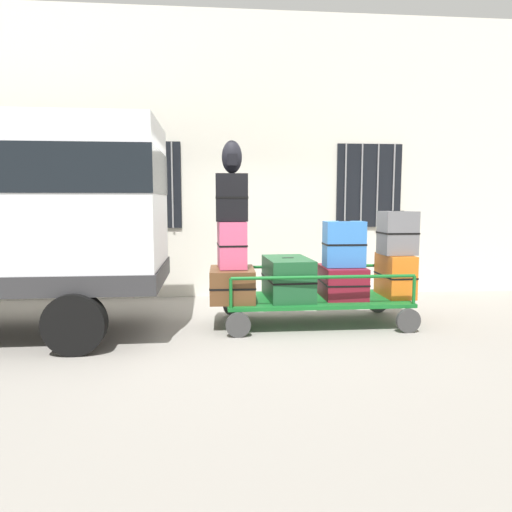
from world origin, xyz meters
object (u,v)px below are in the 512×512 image
suitcase_left_middle (232,245)px  backpack (232,157)px  suitcase_left_top (232,198)px  suitcase_center_middle (344,244)px  suitcase_midright_middle (398,233)px  luggage_cart (315,302)px  suitcase_midright_bottom (395,275)px  suitcase_center_bottom (342,282)px  suitcase_midleft_bottom (288,278)px  suitcase_left_bottom (232,284)px

suitcase_left_middle → backpack: 1.17m
suitcase_left_top → suitcase_center_middle: size_ratio=1.00×
suitcase_left_top → suitcase_midright_middle: bearing=0.6°
luggage_cart → backpack: bearing=178.5°
luggage_cart → suitcase_midright_bottom: bearing=1.9°
suitcase_center_middle → suitcase_midright_bottom: (0.78, 0.07, -0.46)m
suitcase_center_bottom → suitcase_left_middle: bearing=-179.4°
suitcase_left_top → suitcase_midright_middle: (2.33, 0.02, -0.49)m
luggage_cart → backpack: 2.30m
suitcase_left_top → suitcase_center_bottom: bearing=1.8°
suitcase_left_top → suitcase_midright_bottom: bearing=1.5°
suitcase_center_bottom → suitcase_midright_middle: 1.04m
suitcase_midleft_bottom → suitcase_center_bottom: bearing=0.3°
suitcase_left_middle → suitcase_left_bottom: bearing=-90.0°
luggage_cart → suitcase_center_bottom: suitcase_center_bottom is taller
suitcase_center_bottom → suitcase_midright_middle: bearing=-1.9°
suitcase_midright_bottom → suitcase_left_top: bearing=-178.5°
suitcase_center_bottom → suitcase_midright_bottom: suitcase_midright_bottom is taller
suitcase_left_middle → backpack: (0.01, 0.02, 1.17)m
suitcase_midleft_bottom → suitcase_midright_middle: (1.55, -0.02, 0.62)m
suitcase_midleft_bottom → suitcase_midright_middle: bearing=-0.8°
luggage_cart → suitcase_left_top: 1.86m
suitcase_center_middle → suitcase_left_bottom: bearing=-179.7°
luggage_cart → suitcase_midright_middle: bearing=0.1°
suitcase_left_bottom → suitcase_center_middle: suitcase_center_middle is taller
luggage_cart → suitcase_left_top: bearing=-179.0°
suitcase_midright_bottom → backpack: (-2.32, -0.01, 1.64)m
suitcase_left_bottom → suitcase_midleft_bottom: suitcase_midleft_bottom is taller
luggage_cart → suitcase_left_middle: 1.42m
suitcase_left_bottom → suitcase_midright_bottom: (2.33, 0.08, 0.08)m
luggage_cart → suitcase_center_bottom: (0.39, 0.03, 0.27)m
suitcase_left_bottom → suitcase_midright_bottom: suitcase_midright_bottom is taller
suitcase_left_middle → suitcase_midright_bottom: bearing=0.7°
suitcase_midleft_bottom → suitcase_left_top: bearing=-176.7°
suitcase_midleft_bottom → backpack: bearing=179.6°
suitcase_center_bottom → suitcase_center_middle: (0.00, -0.06, 0.54)m
suitcase_midleft_bottom → luggage_cart: bearing=-3.6°
luggage_cart → suitcase_midleft_bottom: bearing=176.4°
suitcase_left_top → suitcase_midright_bottom: suitcase_left_top is taller
suitcase_left_top → backpack: 0.54m
suitcase_left_bottom → suitcase_center_middle: (1.55, 0.01, 0.54)m
suitcase_left_middle → luggage_cart: bearing=-0.6°
luggage_cart → suitcase_midright_middle: size_ratio=4.17×
suitcase_midright_middle → suitcase_midleft_bottom: bearing=179.2°
suitcase_midright_bottom → backpack: bearing=-179.8°
suitcase_center_middle → suitcase_center_bottom: bearing=90.0°
suitcase_midright_middle → backpack: size_ratio=1.39×
suitcase_left_bottom → suitcase_center_middle: 1.64m
suitcase_midleft_bottom → suitcase_midright_bottom: bearing=0.6°
suitcase_left_bottom → suitcase_midright_bottom: 2.33m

